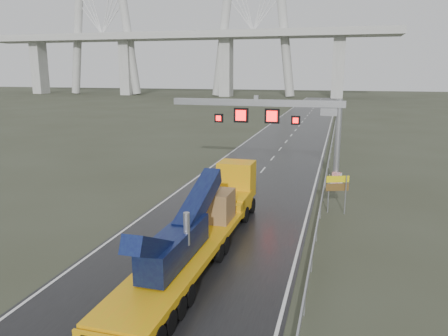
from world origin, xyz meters
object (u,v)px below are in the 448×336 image
(exit_sign_pair, at_px, (337,187))
(striped_barrier, at_px, (337,180))
(sign_gantry, at_px, (280,117))
(heavy_haul_truck, at_px, (208,218))

(exit_sign_pair, relative_size, striped_barrier, 2.20)
(sign_gantry, xyz_separation_m, striped_barrier, (4.91, -0.43, -5.01))
(heavy_haul_truck, bearing_deg, striped_barrier, 66.50)
(exit_sign_pair, distance_m, striped_barrier, 7.26)
(sign_gantry, distance_m, striped_barrier, 7.02)
(exit_sign_pair, height_order, striped_barrier, exit_sign_pair)
(sign_gantry, height_order, striped_barrier, sign_gantry)
(heavy_haul_truck, distance_m, striped_barrier, 16.26)
(sign_gantry, height_order, heavy_haul_truck, sign_gantry)
(heavy_haul_truck, bearing_deg, exit_sign_pair, 49.27)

